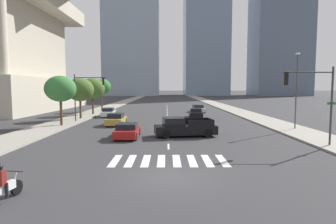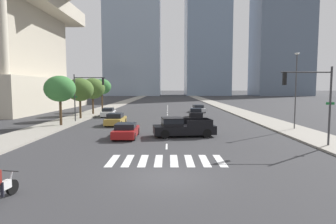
{
  "view_description": "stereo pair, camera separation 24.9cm",
  "coord_description": "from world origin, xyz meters",
  "px_view_note": "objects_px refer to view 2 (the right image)",
  "views": [
    {
      "loc": [
        -0.15,
        -13.17,
        4.27
      ],
      "look_at": [
        0.0,
        13.04,
        2.0
      ],
      "focal_mm": 30.15,
      "sensor_mm": 36.0,
      "label": 1
    },
    {
      "loc": [
        0.1,
        -13.17,
        4.27
      ],
      "look_at": [
        0.0,
        13.04,
        2.0
      ],
      "focal_mm": 30.15,
      "sensor_mm": 36.0,
      "label": 2
    }
  ],
  "objects_px": {
    "pickup_truck": "(182,127)",
    "sedan_black_0": "(197,113)",
    "street_tree_nearest": "(61,89)",
    "traffic_signal_far": "(87,89)",
    "sedan_red_1": "(127,131)",
    "street_lamp_east": "(297,85)",
    "sedan_silver_3": "(199,109)",
    "traffic_signal_near": "(313,92)",
    "street_tree_third": "(94,89)",
    "street_tree_second": "(81,90)",
    "sedan_white_4": "(109,112)",
    "street_tree_fourth": "(103,87)",
    "sedan_gold_2": "(117,120)"
  },
  "relations": [
    {
      "from": "traffic_signal_far",
      "to": "street_tree_third",
      "type": "height_order",
      "value": "traffic_signal_far"
    },
    {
      "from": "traffic_signal_near",
      "to": "street_tree_nearest",
      "type": "distance_m",
      "value": 24.61
    },
    {
      "from": "sedan_black_0",
      "to": "traffic_signal_near",
      "type": "xyz_separation_m",
      "value": [
        6.25,
        -20.19,
        3.35
      ]
    },
    {
      "from": "street_tree_second",
      "to": "sedan_gold_2",
      "type": "bearing_deg",
      "value": -45.07
    },
    {
      "from": "sedan_black_0",
      "to": "street_tree_fourth",
      "type": "bearing_deg",
      "value": -120.77
    },
    {
      "from": "street_tree_nearest",
      "to": "street_tree_second",
      "type": "xyz_separation_m",
      "value": [
        0.0,
        6.98,
        -0.15
      ]
    },
    {
      "from": "pickup_truck",
      "to": "sedan_black_0",
      "type": "relative_size",
      "value": 1.23
    },
    {
      "from": "street_tree_second",
      "to": "street_tree_third",
      "type": "relative_size",
      "value": 0.96
    },
    {
      "from": "sedan_white_4",
      "to": "traffic_signal_near",
      "type": "xyz_separation_m",
      "value": [
        19.07,
        -21.65,
        3.36
      ]
    },
    {
      "from": "pickup_truck",
      "to": "sedan_white_4",
      "type": "height_order",
      "value": "pickup_truck"
    },
    {
      "from": "street_tree_third",
      "to": "street_tree_second",
      "type": "bearing_deg",
      "value": -90.0
    },
    {
      "from": "sedan_gold_2",
      "to": "street_tree_nearest",
      "type": "relative_size",
      "value": 0.79
    },
    {
      "from": "sedan_silver_3",
      "to": "traffic_signal_far",
      "type": "height_order",
      "value": "traffic_signal_far"
    },
    {
      "from": "sedan_gold_2",
      "to": "street_tree_third",
      "type": "xyz_separation_m",
      "value": [
        -5.83,
        12.26,
        3.5
      ]
    },
    {
      "from": "pickup_truck",
      "to": "street_lamp_east",
      "type": "height_order",
      "value": "street_lamp_east"
    },
    {
      "from": "sedan_gold_2",
      "to": "traffic_signal_near",
      "type": "bearing_deg",
      "value": -125.44
    },
    {
      "from": "sedan_black_0",
      "to": "street_lamp_east",
      "type": "xyz_separation_m",
      "value": [
        8.77,
        -12.04,
        3.92
      ]
    },
    {
      "from": "sedan_red_1",
      "to": "street_lamp_east",
      "type": "relative_size",
      "value": 0.56
    },
    {
      "from": "sedan_black_0",
      "to": "street_tree_second",
      "type": "bearing_deg",
      "value": -79.13
    },
    {
      "from": "sedan_white_4",
      "to": "street_tree_fourth",
      "type": "distance_m",
      "value": 10.2
    },
    {
      "from": "sedan_black_0",
      "to": "street_lamp_east",
      "type": "bearing_deg",
      "value": 38.73
    },
    {
      "from": "pickup_truck",
      "to": "sedan_gold_2",
      "type": "bearing_deg",
      "value": -54.38
    },
    {
      "from": "sedan_white_4",
      "to": "sedan_gold_2",
      "type": "bearing_deg",
      "value": -167.78
    },
    {
      "from": "sedan_black_0",
      "to": "street_tree_nearest",
      "type": "xyz_separation_m",
      "value": [
        -15.8,
        -9.27,
        3.53
      ]
    },
    {
      "from": "sedan_gold_2",
      "to": "sedan_silver_3",
      "type": "xyz_separation_m",
      "value": [
        11.3,
        17.0,
        -0.05
      ]
    },
    {
      "from": "traffic_signal_far",
      "to": "street_lamp_east",
      "type": "distance_m",
      "value": 23.66
    },
    {
      "from": "pickup_truck",
      "to": "street_tree_second",
      "type": "height_order",
      "value": "street_tree_second"
    },
    {
      "from": "sedan_white_4",
      "to": "sedan_red_1",
      "type": "bearing_deg",
      "value": -167.82
    },
    {
      "from": "street_tree_nearest",
      "to": "street_tree_fourth",
      "type": "height_order",
      "value": "street_tree_fourth"
    },
    {
      "from": "traffic_signal_near",
      "to": "street_tree_fourth",
      "type": "bearing_deg",
      "value": -54.24
    },
    {
      "from": "sedan_gold_2",
      "to": "sedan_silver_3",
      "type": "bearing_deg",
      "value": -32.4
    },
    {
      "from": "sedan_silver_3",
      "to": "street_tree_second",
      "type": "bearing_deg",
      "value": -62.9
    },
    {
      "from": "traffic_signal_far",
      "to": "sedan_red_1",
      "type": "bearing_deg",
      "value": -58.67
    },
    {
      "from": "traffic_signal_near",
      "to": "street_tree_nearest",
      "type": "xyz_separation_m",
      "value": [
        -22.05,
        10.92,
        0.18
      ]
    },
    {
      "from": "traffic_signal_far",
      "to": "street_tree_third",
      "type": "distance_m",
      "value": 9.96
    },
    {
      "from": "sedan_white_4",
      "to": "traffic_signal_near",
      "type": "relative_size",
      "value": 0.85
    },
    {
      "from": "sedan_silver_3",
      "to": "sedan_white_4",
      "type": "xyz_separation_m",
      "value": [
        -14.15,
        -7.42,
        0.02
      ]
    },
    {
      "from": "pickup_truck",
      "to": "traffic_signal_far",
      "type": "relative_size",
      "value": 0.97
    },
    {
      "from": "street_tree_nearest",
      "to": "street_tree_second",
      "type": "height_order",
      "value": "street_tree_nearest"
    },
    {
      "from": "sedan_gold_2",
      "to": "street_tree_third",
      "type": "relative_size",
      "value": 0.77
    },
    {
      "from": "traffic_signal_far",
      "to": "street_tree_nearest",
      "type": "relative_size",
      "value": 1.06
    },
    {
      "from": "traffic_signal_far",
      "to": "street_tree_second",
      "type": "height_order",
      "value": "traffic_signal_far"
    },
    {
      "from": "sedan_silver_3",
      "to": "traffic_signal_near",
      "type": "distance_m",
      "value": 29.67
    },
    {
      "from": "street_tree_second",
      "to": "pickup_truck",
      "type": "bearing_deg",
      "value": -45.95
    },
    {
      "from": "traffic_signal_far",
      "to": "street_tree_third",
      "type": "bearing_deg",
      "value": 100.36
    },
    {
      "from": "street_lamp_east",
      "to": "sedan_gold_2",
      "type": "bearing_deg",
      "value": 168.21
    },
    {
      "from": "sedan_silver_3",
      "to": "street_tree_second",
      "type": "relative_size",
      "value": 0.81
    },
    {
      "from": "traffic_signal_far",
      "to": "street_lamp_east",
      "type": "height_order",
      "value": "street_lamp_east"
    },
    {
      "from": "sedan_white_4",
      "to": "street_tree_second",
      "type": "bearing_deg",
      "value": 137.1
    },
    {
      "from": "sedan_red_1",
      "to": "street_tree_fourth",
      "type": "bearing_deg",
      "value": 17.32
    }
  ]
}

